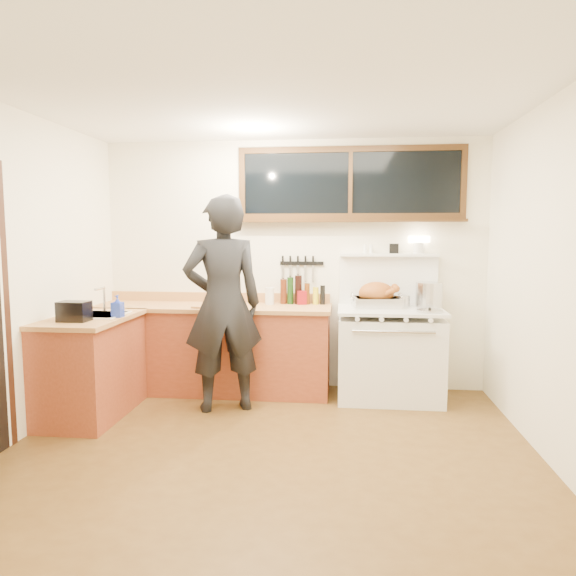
# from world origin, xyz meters

# --- Properties ---
(ground_plane) EXTENTS (4.00, 3.50, 0.02)m
(ground_plane) POSITION_xyz_m (0.00, 0.00, -0.01)
(ground_plane) COLOR #553816
(room_shell) EXTENTS (4.10, 3.60, 2.65)m
(room_shell) POSITION_xyz_m (0.00, 0.00, 1.65)
(room_shell) COLOR white
(room_shell) RESTS_ON ground
(counter_back) EXTENTS (2.44, 0.64, 1.00)m
(counter_back) POSITION_xyz_m (-0.80, 1.45, 0.45)
(counter_back) COLOR brown
(counter_back) RESTS_ON ground
(counter_left) EXTENTS (0.64, 1.09, 0.90)m
(counter_left) POSITION_xyz_m (-1.70, 0.62, 0.45)
(counter_left) COLOR brown
(counter_left) RESTS_ON ground
(sink_unit) EXTENTS (0.50, 0.45, 0.37)m
(sink_unit) POSITION_xyz_m (-1.68, 0.70, 0.85)
(sink_unit) COLOR white
(sink_unit) RESTS_ON counter_left
(vintage_stove) EXTENTS (1.02, 0.74, 1.61)m
(vintage_stove) POSITION_xyz_m (1.00, 1.41, 0.47)
(vintage_stove) COLOR white
(vintage_stove) RESTS_ON ground
(back_window) EXTENTS (2.32, 0.13, 0.77)m
(back_window) POSITION_xyz_m (0.60, 1.72, 2.06)
(back_window) COLOR black
(back_window) RESTS_ON room_shell
(knife_strip) EXTENTS (0.46, 0.03, 0.28)m
(knife_strip) POSITION_xyz_m (0.08, 1.73, 1.31)
(knife_strip) COLOR black
(knife_strip) RESTS_ON room_shell
(man) EXTENTS (0.84, 0.70, 1.98)m
(man) POSITION_xyz_m (-0.56, 0.91, 0.99)
(man) COLOR black
(man) RESTS_ON ground
(soap_bottle) EXTENTS (0.09, 0.09, 0.20)m
(soap_bottle) POSITION_xyz_m (-1.43, 0.61, 1.00)
(soap_bottle) COLOR blue
(soap_bottle) RESTS_ON counter_left
(toaster) EXTENTS (0.25, 0.17, 0.17)m
(toaster) POSITION_xyz_m (-1.70, 0.37, 0.98)
(toaster) COLOR black
(toaster) RESTS_ON counter_left
(cutting_board) EXTENTS (0.43, 0.35, 0.14)m
(cutting_board) POSITION_xyz_m (-0.73, 1.30, 0.95)
(cutting_board) COLOR tan
(cutting_board) RESTS_ON counter_back
(roast_turkey) EXTENTS (0.50, 0.39, 0.25)m
(roast_turkey) POSITION_xyz_m (0.87, 1.49, 1.00)
(roast_turkey) COLOR silver
(roast_turkey) RESTS_ON vintage_stove
(stockpot) EXTENTS (0.35, 0.35, 0.25)m
(stockpot) POSITION_xyz_m (1.40, 1.56, 1.02)
(stockpot) COLOR silver
(stockpot) RESTS_ON vintage_stove
(saucepan) EXTENTS (0.17, 0.28, 0.12)m
(saucepan) POSITION_xyz_m (1.13, 1.54, 0.96)
(saucepan) COLOR silver
(saucepan) RESTS_ON vintage_stove
(pot_lid) EXTENTS (0.30, 0.30, 0.04)m
(pot_lid) POSITION_xyz_m (1.35, 1.22, 0.91)
(pot_lid) COLOR silver
(pot_lid) RESTS_ON vintage_stove
(coffee_tin) EXTENTS (0.11, 0.09, 0.14)m
(coffee_tin) POSITION_xyz_m (0.11, 1.61, 0.97)
(coffee_tin) COLOR maroon
(coffee_tin) RESTS_ON counter_back
(pitcher) EXTENTS (0.12, 0.12, 0.18)m
(pitcher) POSITION_xyz_m (-0.22, 1.57, 0.99)
(pitcher) COLOR white
(pitcher) RESTS_ON counter_back
(bottle_cluster) EXTENTS (0.47, 0.07, 0.30)m
(bottle_cluster) POSITION_xyz_m (0.08, 1.63, 1.03)
(bottle_cluster) COLOR black
(bottle_cluster) RESTS_ON counter_back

